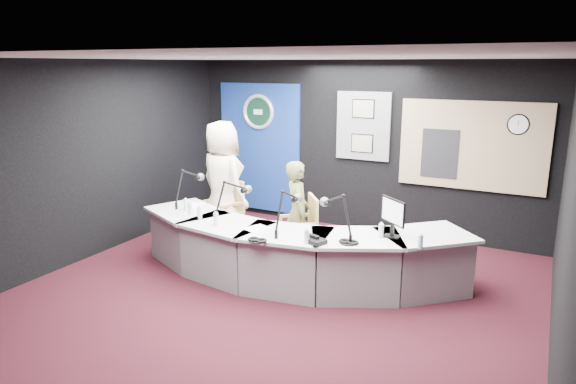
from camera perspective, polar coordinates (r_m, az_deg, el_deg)
The scene contains 33 objects.
ground at distance 6.33m, azimuth -1.76°, elevation -11.49°, with size 6.00×6.00×0.00m, color black.
ceiling at distance 5.71m, azimuth -1.97°, elevation 14.74°, with size 6.00×6.00×0.02m, color silver.
wall_back at distance 8.56m, azimuth 8.02°, elevation 4.98°, with size 6.00×0.02×2.80m, color black.
wall_front at distance 3.68m, azimuth -25.59°, elevation -8.61°, with size 6.00×0.02×2.80m, color black.
wall_left at distance 7.76m, azimuth -21.62°, elevation 3.19°, with size 0.02×6.00×2.80m, color black.
wall_right at distance 5.16m, azimuth 28.67°, elevation -2.65°, with size 0.02×6.00×2.80m, color black.
broadcast_desk at distance 6.65m, azimuth 0.16°, elevation -6.68°, with size 4.50×1.90×0.75m, color #B5B7B9, non-canonical shape.
backdrop_panel at distance 9.35m, azimuth -3.15°, elevation 4.92°, with size 1.60×0.05×2.30m, color navy.
agency_seal at distance 9.24m, azimuth -3.33°, elevation 8.87°, with size 0.63×0.63×0.07m, color silver.
seal_center at distance 9.24m, azimuth -3.31°, elevation 8.87°, with size 0.48×0.48×0.01m, color black.
pinboard at distance 8.47m, azimuth 8.35°, elevation 7.26°, with size 0.90×0.04×1.10m, color slate.
framed_photo_upper at distance 8.41m, azimuth 8.35°, elevation 9.13°, with size 0.34×0.02×0.27m, color gray.
framed_photo_lower at distance 8.48m, azimuth 8.21°, elevation 5.36°, with size 0.34×0.02×0.27m, color gray.
booth_window_frame at distance 8.11m, azimuth 19.75°, elevation 4.86°, with size 2.12×0.06×1.32m, color #9E8562.
booth_glow at distance 8.10m, azimuth 19.74°, elevation 4.85°, with size 2.00×0.02×1.20m, color tan.
equipment_rack at distance 8.17m, azimuth 16.51°, elevation 4.10°, with size 0.55×0.02×0.75m, color black.
wall_clock at distance 7.98m, azimuth 24.21°, elevation 6.86°, with size 0.28×0.28×0.01m, color white.
armchair_left at distance 8.14m, azimuth -7.17°, elevation -2.32°, with size 0.51×0.51×0.90m, color tan, non-canonical shape.
armchair_right at distance 7.17m, azimuth 1.06°, elevation -4.61°, with size 0.49×0.49×0.87m, color tan, non-canonical shape.
draped_jacket at distance 8.34m, azimuth -6.87°, elevation -0.71°, with size 0.50×0.10×0.70m, color slate.
person_man at distance 8.02m, azimuth -7.27°, elevation 1.10°, with size 0.93×0.60×1.90m, color beige.
person_woman at distance 7.08m, azimuth 1.07°, elevation -2.36°, with size 0.53×0.35×1.46m, color brown.
computer_monitor at distance 6.08m, azimuth 11.60°, elevation -2.08°, with size 0.47×0.03×0.32m, color black.
desk_phone at distance 5.85m, azimuth 3.11°, elevation -5.48°, with size 0.21×0.17×0.05m, color black.
headphones_near at distance 5.89m, azimuth 6.77°, elevation -5.52°, with size 0.23×0.23×0.04m, color black.
headphones_far at distance 5.91m, azimuth -3.42°, elevation -5.35°, with size 0.21×0.21×0.03m, color black.
paper_stack at distance 7.52m, azimuth -10.47°, elevation -1.44°, with size 0.23×0.33×0.00m, color white.
notepad at distance 6.39m, azimuth -3.59°, elevation -4.01°, with size 0.20×0.28×0.00m, color white.
boom_mic_a at distance 7.53m, azimuth -11.00°, elevation 0.89°, with size 0.16×0.74×0.60m, color black, non-canonical shape.
boom_mic_b at distance 6.70m, azimuth -6.25°, elevation -0.55°, with size 0.23×0.73×0.60m, color black, non-canonical shape.
boom_mic_c at distance 6.19m, azimuth -0.09°, elevation -1.70°, with size 0.16×0.74×0.60m, color black, non-canonical shape.
boom_mic_d at distance 6.04m, azimuth 5.48°, elevation -2.16°, with size 0.61×0.50×0.60m, color black, non-canonical shape.
water_bottles at distance 6.26m, azimuth -0.38°, elevation -3.52°, with size 3.30×0.66×0.18m, color silver, non-canonical shape.
Camera 1 is at (2.80, -4.98, 2.73)m, focal length 32.00 mm.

